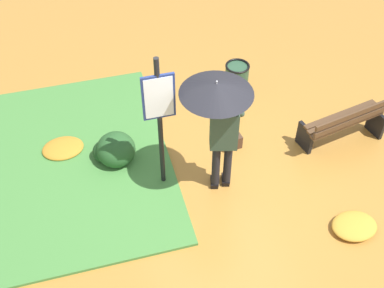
{
  "coord_description": "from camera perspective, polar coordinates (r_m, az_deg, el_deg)",
  "views": [
    {
      "loc": [
        1.82,
        4.62,
        5.85
      ],
      "look_at": [
        0.52,
        -0.15,
        0.85
      ],
      "focal_mm": 46.68,
      "sensor_mm": 36.0,
      "label": 1
    }
  ],
  "objects": [
    {
      "name": "park_bench",
      "position": [
        8.35,
        17.03,
        2.24
      ],
      "size": [
        1.41,
        0.64,
        0.75
      ],
      "color": "black",
      "rests_on": "ground_plane"
    },
    {
      "name": "shrub_cluster",
      "position": [
        7.87,
        -8.94,
        -0.67
      ],
      "size": [
        0.67,
        0.61,
        0.55
      ],
      "color": "#285628",
      "rests_on": "ground_plane"
    },
    {
      "name": "ground_plane",
      "position": [
        7.67,
        4.03,
        -4.52
      ],
      "size": [
        18.0,
        18.0,
        0.0
      ],
      "primitive_type": "plane",
      "color": "#B27A33"
    },
    {
      "name": "leaf_pile_by_bench",
      "position": [
        7.44,
        18.05,
        -8.89
      ],
      "size": [
        0.65,
        0.52,
        0.14
      ],
      "color": "gold",
      "rests_on": "ground_plane"
    },
    {
      "name": "handbag",
      "position": [
        8.1,
        4.65,
        0.19
      ],
      "size": [
        0.32,
        0.18,
        0.37
      ],
      "color": "#4C3323",
      "rests_on": "ground_plane"
    },
    {
      "name": "trash_bin",
      "position": [
        8.76,
        5.06,
        6.79
      ],
      "size": [
        0.42,
        0.42,
        0.83
      ],
      "color": "#2D5138",
      "rests_on": "ground_plane"
    },
    {
      "name": "leaf_pile_far_path",
      "position": [
        8.32,
        -14.53,
        -0.48
      ],
      "size": [
        0.67,
        0.53,
        0.15
      ],
      "color": "#C68428",
      "rests_on": "ground_plane"
    },
    {
      "name": "person_with_umbrella",
      "position": [
        6.52,
        3.19,
        3.97
      ],
      "size": [
        0.96,
        0.96,
        2.04
      ],
      "color": "black",
      "rests_on": "ground_plane"
    },
    {
      "name": "info_sign_post",
      "position": [
        6.65,
        -3.74,
        3.72
      ],
      "size": [
        0.44,
        0.07,
        2.3
      ],
      "color": "black",
      "rests_on": "ground_plane"
    },
    {
      "name": "grass_verge",
      "position": [
        8.23,
        -19.6,
        -3.17
      ],
      "size": [
        4.8,
        4.0,
        0.05
      ],
      "color": "#47843D",
      "rests_on": "ground_plane"
    }
  ]
}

